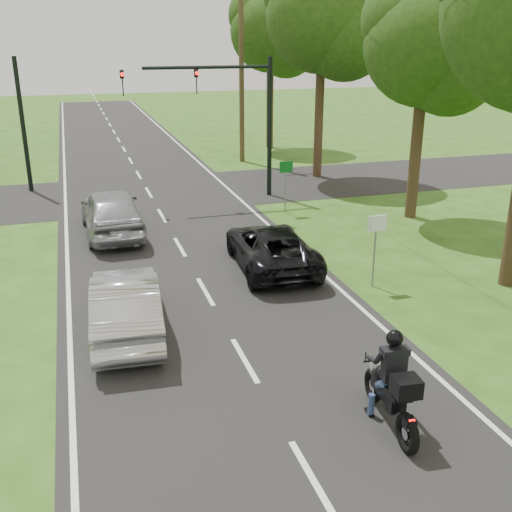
{
  "coord_description": "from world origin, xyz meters",
  "views": [
    {
      "loc": [
        -3.19,
        -11.24,
        6.74
      ],
      "look_at": [
        1.19,
        3.0,
        1.3
      ],
      "focal_mm": 42.0,
      "sensor_mm": 36.0,
      "label": 1
    }
  ],
  "objects_px": {
    "sign_white": "(376,234)",
    "silver_sedan": "(126,304)",
    "dark_suv": "(271,247)",
    "sign_green": "(286,174)",
    "silver_suv": "(112,212)",
    "motorcycle_rider": "(393,390)",
    "utility_pole_far": "(241,70)",
    "traffic_signal": "(228,103)"
  },
  "relations": [
    {
      "from": "motorcycle_rider",
      "to": "sign_white",
      "type": "xyz_separation_m",
      "value": [
        2.8,
        6.05,
        0.83
      ]
    },
    {
      "from": "silver_suv",
      "to": "motorcycle_rider",
      "type": "bearing_deg",
      "value": 104.73
    },
    {
      "from": "dark_suv",
      "to": "silver_suv",
      "type": "xyz_separation_m",
      "value": [
        -4.44,
        4.86,
        0.19
      ]
    },
    {
      "from": "silver_suv",
      "to": "sign_white",
      "type": "xyz_separation_m",
      "value": [
        6.76,
        -7.17,
        0.74
      ]
    },
    {
      "from": "dark_suv",
      "to": "sign_white",
      "type": "xyz_separation_m",
      "value": [
        2.31,
        -2.31,
        0.93
      ]
    },
    {
      "from": "dark_suv",
      "to": "sign_green",
      "type": "distance_m",
      "value": 6.29
    },
    {
      "from": "motorcycle_rider",
      "to": "traffic_signal",
      "type": "bearing_deg",
      "value": 90.75
    },
    {
      "from": "utility_pole_far",
      "to": "sign_white",
      "type": "height_order",
      "value": "utility_pole_far"
    },
    {
      "from": "motorcycle_rider",
      "to": "sign_white",
      "type": "relative_size",
      "value": 1.07
    },
    {
      "from": "silver_suv",
      "to": "sign_white",
      "type": "bearing_deg",
      "value": 131.36
    },
    {
      "from": "silver_sedan",
      "to": "utility_pole_far",
      "type": "relative_size",
      "value": 0.45
    },
    {
      "from": "traffic_signal",
      "to": "sign_green",
      "type": "height_order",
      "value": "traffic_signal"
    },
    {
      "from": "dark_suv",
      "to": "sign_white",
      "type": "relative_size",
      "value": 2.24
    },
    {
      "from": "motorcycle_rider",
      "to": "silver_sedan",
      "type": "distance_m",
      "value": 6.72
    },
    {
      "from": "silver_sedan",
      "to": "sign_green",
      "type": "xyz_separation_m",
      "value": [
        7.24,
        8.84,
        0.85
      ]
    },
    {
      "from": "traffic_signal",
      "to": "silver_sedan",
      "type": "bearing_deg",
      "value": -115.58
    },
    {
      "from": "traffic_signal",
      "to": "utility_pole_far",
      "type": "bearing_deg",
      "value": 70.32
    },
    {
      "from": "utility_pole_far",
      "to": "sign_green",
      "type": "height_order",
      "value": "utility_pole_far"
    },
    {
      "from": "sign_white",
      "to": "silver_sedan",
      "type": "bearing_deg",
      "value": -173.17
    },
    {
      "from": "dark_suv",
      "to": "utility_pole_far",
      "type": "relative_size",
      "value": 0.48
    },
    {
      "from": "silver_sedan",
      "to": "utility_pole_far",
      "type": "height_order",
      "value": "utility_pole_far"
    },
    {
      "from": "dark_suv",
      "to": "silver_sedan",
      "type": "bearing_deg",
      "value": 37.36
    },
    {
      "from": "utility_pole_far",
      "to": "sign_green",
      "type": "xyz_separation_m",
      "value": [
        -1.3,
        -11.02,
        -3.49
      ]
    },
    {
      "from": "motorcycle_rider",
      "to": "sign_white",
      "type": "bearing_deg",
      "value": 70.75
    },
    {
      "from": "dark_suv",
      "to": "silver_sedan",
      "type": "height_order",
      "value": "silver_sedan"
    },
    {
      "from": "motorcycle_rider",
      "to": "dark_suv",
      "type": "xyz_separation_m",
      "value": [
        0.49,
        8.36,
        -0.1
      ]
    },
    {
      "from": "silver_sedan",
      "to": "utility_pole_far",
      "type": "xyz_separation_m",
      "value": [
        8.54,
        19.86,
        4.33
      ]
    },
    {
      "from": "sign_green",
      "to": "traffic_signal",
      "type": "bearing_deg",
      "value": 117.38
    },
    {
      "from": "silver_suv",
      "to": "silver_sedan",
      "type": "bearing_deg",
      "value": 86.04
    },
    {
      "from": "dark_suv",
      "to": "sign_green",
      "type": "height_order",
      "value": "sign_green"
    },
    {
      "from": "traffic_signal",
      "to": "utility_pole_far",
      "type": "relative_size",
      "value": 0.64
    },
    {
      "from": "sign_white",
      "to": "sign_green",
      "type": "bearing_deg",
      "value": 88.57
    },
    {
      "from": "motorcycle_rider",
      "to": "utility_pole_far",
      "type": "distance_m",
      "value": 25.8
    },
    {
      "from": "dark_suv",
      "to": "traffic_signal",
      "type": "bearing_deg",
      "value": -92.56
    },
    {
      "from": "motorcycle_rider",
      "to": "utility_pole_far",
      "type": "bearing_deg",
      "value": 85.83
    },
    {
      "from": "silver_sedan",
      "to": "traffic_signal",
      "type": "height_order",
      "value": "traffic_signal"
    },
    {
      "from": "utility_pole_far",
      "to": "sign_white",
      "type": "distance_m",
      "value": 19.39
    },
    {
      "from": "dark_suv",
      "to": "silver_suv",
      "type": "distance_m",
      "value": 6.59
    },
    {
      "from": "silver_suv",
      "to": "dark_suv",
      "type": "bearing_deg",
      "value": 130.5
    },
    {
      "from": "silver_sedan",
      "to": "silver_suv",
      "type": "relative_size",
      "value": 0.9
    },
    {
      "from": "sign_white",
      "to": "motorcycle_rider",
      "type": "bearing_deg",
      "value": -114.8
    },
    {
      "from": "traffic_signal",
      "to": "utility_pole_far",
      "type": "xyz_separation_m",
      "value": [
        2.86,
        8.0,
        0.95
      ]
    }
  ]
}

